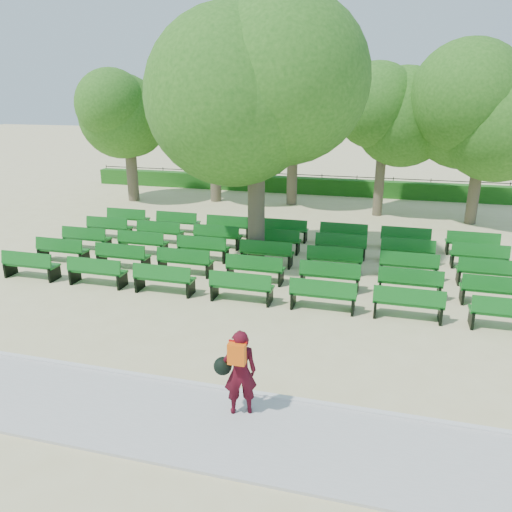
{
  "coord_description": "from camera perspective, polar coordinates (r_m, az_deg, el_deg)",
  "views": [
    {
      "loc": [
        4.79,
        -14.39,
        5.75
      ],
      "look_at": [
        1.19,
        -1.0,
        1.1
      ],
      "focal_mm": 35.0,
      "sensor_mm": 36.0,
      "label": 1
    }
  ],
  "objects": [
    {
      "name": "paving",
      "position": [
        10.22,
        -16.64,
        -16.38
      ],
      "size": [
        30.0,
        2.2,
        0.06
      ],
      "primitive_type": "cube",
      "color": "#B4B3AF",
      "rests_on": "ground"
    },
    {
      "name": "tree_among",
      "position": [
        16.53,
        0.03,
        16.17
      ],
      "size": [
        5.42,
        5.42,
        7.53
      ],
      "color": "brown",
      "rests_on": "ground"
    },
    {
      "name": "ground",
      "position": [
        16.22,
        -3.14,
        -2.25
      ],
      "size": [
        120.0,
        120.0,
        0.0
      ],
      "primitive_type": "plane",
      "color": "#CDC088"
    },
    {
      "name": "hedge",
      "position": [
        29.27,
        5.43,
        8.04
      ],
      "size": [
        26.0,
        0.7,
        0.9
      ],
      "primitive_type": "cube",
      "color": "#1E5C17",
      "rests_on": "ground"
    },
    {
      "name": "bench_array",
      "position": [
        17.1,
        1.24,
        -0.77
      ],
      "size": [
        1.82,
        0.63,
        1.14
      ],
      "rotation": [
        0.0,
        0.0,
        -0.04
      ],
      "color": "#106019",
      "rests_on": "ground"
    },
    {
      "name": "fence",
      "position": [
        29.75,
        5.54,
        7.32
      ],
      "size": [
        26.0,
        0.1,
        1.02
      ],
      "primitive_type": null,
      "color": "black",
      "rests_on": "ground"
    },
    {
      "name": "person",
      "position": [
        9.24,
        -2.0,
        -13.0
      ],
      "size": [
        0.83,
        0.6,
        1.67
      ],
      "rotation": [
        0.0,
        0.0,
        3.52
      ],
      "color": "#420914",
      "rests_on": "ground"
    },
    {
      "name": "curb",
      "position": [
        11.03,
        -13.52,
        -13.16
      ],
      "size": [
        30.0,
        0.12,
        0.1
      ],
      "primitive_type": "cube",
      "color": "silver",
      "rests_on": "ground"
    },
    {
      "name": "tree_line",
      "position": [
        25.51,
        3.85,
        5.48
      ],
      "size": [
        21.8,
        6.8,
        7.04
      ],
      "primitive_type": null,
      "color": "#2F671B",
      "rests_on": "ground"
    }
  ]
}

